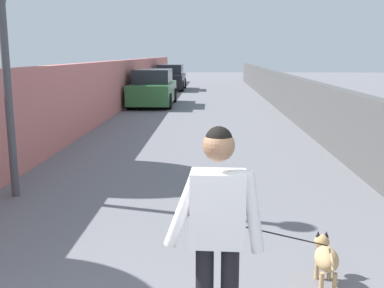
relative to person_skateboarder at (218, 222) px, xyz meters
The scene contains 7 objects.
ground_plane 12.52m from the person_skateboarder, ahead, with size 80.00×80.00×0.00m, color slate.
wall_left 11.09m from the person_skateboarder, 19.19° to the left, with size 48.00×0.30×1.93m, color #CC726B.
fence_right 10.85m from the person_skateboarder, 14.97° to the right, with size 48.00×0.30×1.43m, color #4C4C4C.
person_skateboarder is the anchor object (origin of this frame).
dog 1.73m from the person_skateboarder, 43.20° to the right, with size 1.42×1.19×1.06m.
car_near 16.80m from the person_skateboarder, ahead, with size 4.22×1.80×1.54m.
car_far 25.42m from the person_skateboarder, ahead, with size 4.01×1.80×1.54m.
Camera 1 is at (-1.50, -0.36, 2.19)m, focal length 42.85 mm.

